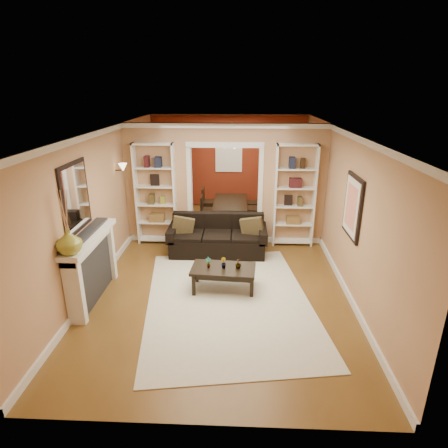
{
  "coord_description": "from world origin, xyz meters",
  "views": [
    {
      "loc": [
        0.34,
        -7.02,
        3.41
      ],
      "look_at": [
        0.07,
        -0.8,
        1.14
      ],
      "focal_mm": 30.0,
      "sensor_mm": 36.0,
      "label": 1
    }
  ],
  "objects_px": {
    "coffee_table": "(223,279)",
    "bookshelf_left": "(156,194)",
    "fireplace": "(94,268)",
    "sofa": "(217,236)",
    "bookshelf_right": "(294,196)",
    "dining_table": "(231,211)"
  },
  "relations": [
    {
      "from": "fireplace",
      "to": "bookshelf_left",
      "type": "bearing_deg",
      "value": 77.95
    },
    {
      "from": "bookshelf_left",
      "to": "bookshelf_right",
      "type": "distance_m",
      "value": 3.1
    },
    {
      "from": "coffee_table",
      "to": "bookshelf_left",
      "type": "distance_m",
      "value": 2.84
    },
    {
      "from": "coffee_table",
      "to": "bookshelf_right",
      "type": "bearing_deg",
      "value": 59.45
    },
    {
      "from": "sofa",
      "to": "bookshelf_right",
      "type": "distance_m",
      "value": 1.92
    },
    {
      "from": "fireplace",
      "to": "coffee_table",
      "type": "bearing_deg",
      "value": 10.38
    },
    {
      "from": "bookshelf_left",
      "to": "bookshelf_right",
      "type": "xyz_separation_m",
      "value": [
        3.1,
        0.0,
        0.0
      ]
    },
    {
      "from": "sofa",
      "to": "coffee_table",
      "type": "xyz_separation_m",
      "value": [
        0.2,
        -1.55,
        -0.2
      ]
    },
    {
      "from": "bookshelf_right",
      "to": "fireplace",
      "type": "height_order",
      "value": "bookshelf_right"
    },
    {
      "from": "bookshelf_left",
      "to": "coffee_table",
      "type": "bearing_deg",
      "value": -52.86
    },
    {
      "from": "fireplace",
      "to": "dining_table",
      "type": "height_order",
      "value": "fireplace"
    },
    {
      "from": "coffee_table",
      "to": "bookshelf_left",
      "type": "height_order",
      "value": "bookshelf_left"
    },
    {
      "from": "coffee_table",
      "to": "bookshelf_right",
      "type": "height_order",
      "value": "bookshelf_right"
    },
    {
      "from": "coffee_table",
      "to": "dining_table",
      "type": "height_order",
      "value": "dining_table"
    },
    {
      "from": "coffee_table",
      "to": "bookshelf_left",
      "type": "xyz_separation_m",
      "value": [
        -1.62,
        2.13,
        0.94
      ]
    },
    {
      "from": "bookshelf_left",
      "to": "dining_table",
      "type": "relative_size",
      "value": 1.43
    },
    {
      "from": "fireplace",
      "to": "dining_table",
      "type": "bearing_deg",
      "value": 61.23
    },
    {
      "from": "coffee_table",
      "to": "fireplace",
      "type": "bearing_deg",
      "value": -165.38
    },
    {
      "from": "bookshelf_right",
      "to": "fireplace",
      "type": "relative_size",
      "value": 1.35
    },
    {
      "from": "dining_table",
      "to": "bookshelf_right",
      "type": "bearing_deg",
      "value": -136.44
    },
    {
      "from": "sofa",
      "to": "dining_table",
      "type": "bearing_deg",
      "value": 83.08
    },
    {
      "from": "coffee_table",
      "to": "fireplace",
      "type": "distance_m",
      "value": 2.22
    }
  ]
}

